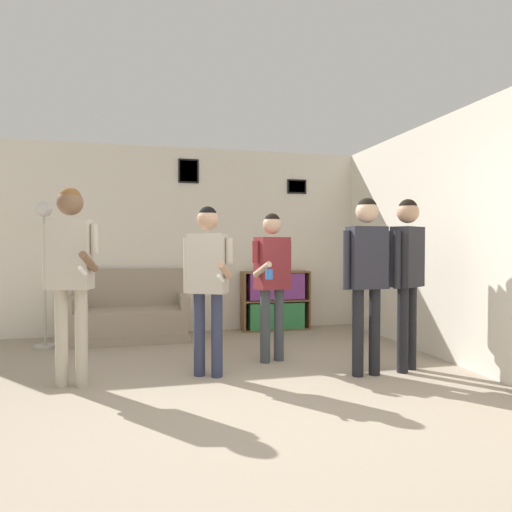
# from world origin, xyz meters

# --- Properties ---
(ground_plane) EXTENTS (20.00, 20.00, 0.00)m
(ground_plane) POSITION_xyz_m (0.00, 0.00, 0.00)
(ground_plane) COLOR gray
(wall_back) EXTENTS (7.32, 0.08, 2.70)m
(wall_back) POSITION_xyz_m (0.00, 3.73, 1.35)
(wall_back) COLOR silver
(wall_back) RESTS_ON ground_plane
(wall_right) EXTENTS (0.06, 6.10, 2.70)m
(wall_right) POSITION_xyz_m (2.49, 1.85, 1.35)
(wall_right) COLOR silver
(wall_right) RESTS_ON ground_plane
(couch) EXTENTS (1.57, 0.80, 0.93)m
(couch) POSITION_xyz_m (-0.96, 3.32, 0.30)
(couch) COLOR gray
(couch) RESTS_ON ground_plane
(bookshelf) EXTENTS (1.02, 0.30, 0.88)m
(bookshelf) POSITION_xyz_m (1.15, 3.51, 0.44)
(bookshelf) COLOR brown
(bookshelf) RESTS_ON ground_plane
(floor_lamp) EXTENTS (0.28, 0.28, 1.81)m
(floor_lamp) POSITION_xyz_m (-1.96, 3.05, 1.21)
(floor_lamp) COLOR #ADA89E
(floor_lamp) RESTS_ON ground_plane
(person_player_foreground_left) EXTENTS (0.49, 0.55, 1.79)m
(person_player_foreground_left) POSITION_xyz_m (-1.40, 1.31, 1.12)
(person_player_foreground_left) COLOR #B7AD99
(person_player_foreground_left) RESTS_ON ground_plane
(person_player_foreground_center) EXTENTS (0.45, 0.58, 1.65)m
(person_player_foreground_center) POSITION_xyz_m (-0.16, 1.34, 1.01)
(person_player_foreground_center) COLOR #2D334C
(person_player_foreground_center) RESTS_ON ground_plane
(person_watcher_holding_cup) EXTENTS (0.48, 0.51, 1.62)m
(person_watcher_holding_cup) POSITION_xyz_m (0.60, 1.73, 0.99)
(person_watcher_holding_cup) COLOR #3D4247
(person_watcher_holding_cup) RESTS_ON ground_plane
(person_spectator_near_bookshelf) EXTENTS (0.50, 0.22, 1.73)m
(person_spectator_near_bookshelf) POSITION_xyz_m (1.35, 1.00, 1.07)
(person_spectator_near_bookshelf) COLOR black
(person_spectator_near_bookshelf) RESTS_ON ground_plane
(person_spectator_far_right) EXTENTS (0.44, 0.36, 1.74)m
(person_spectator_far_right) POSITION_xyz_m (1.83, 1.06, 1.07)
(person_spectator_far_right) COLOR black
(person_spectator_far_right) RESTS_ON ground_plane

